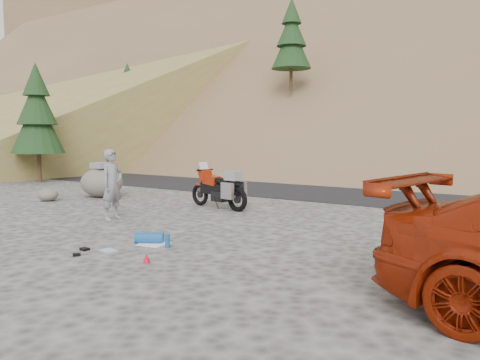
# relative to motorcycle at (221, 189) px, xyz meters

# --- Properties ---
(ground) EXTENTS (140.00, 140.00, 0.00)m
(ground) POSITION_rel_motorcycle_xyz_m (0.25, -2.96, -0.54)
(ground) COLOR #403E3B
(ground) RESTS_ON ground
(road) EXTENTS (120.00, 7.00, 0.05)m
(road) POSITION_rel_motorcycle_xyz_m (0.25, 6.04, -0.54)
(road) COLOR black
(road) RESTS_ON ground
(hillside) EXTENTS (120.00, 73.00, 46.72)m
(hillside) POSITION_rel_motorcycle_xyz_m (0.20, 37.92, 10.54)
(hillside) COLOR brown
(hillside) RESTS_ON ground
(conifer_verge) EXTENTS (2.20, 2.20, 5.04)m
(conifer_verge) POSITION_rel_motorcycle_xyz_m (-10.75, 1.54, 2.35)
(conifer_verge) COLOR #372014
(conifer_verge) RESTS_ON ground
(motorcycle) EXTENTS (2.11, 0.82, 1.26)m
(motorcycle) POSITION_rel_motorcycle_xyz_m (0.00, 0.00, 0.00)
(motorcycle) COLOR black
(motorcycle) RESTS_ON ground
(man) EXTENTS (0.44, 0.64, 1.67)m
(man) POSITION_rel_motorcycle_xyz_m (-1.12, -2.76, -0.54)
(man) COLOR gray
(man) RESTS_ON ground
(boulder) EXTENTS (1.78, 1.64, 1.12)m
(boulder) POSITION_rel_motorcycle_xyz_m (-4.62, -0.21, -0.05)
(boulder) COLOR #5B544E
(boulder) RESTS_ON ground
(small_rock) EXTENTS (0.67, 0.61, 0.39)m
(small_rock) POSITION_rel_motorcycle_xyz_m (-5.24, -1.73, -0.35)
(small_rock) COLOR #5B544E
(small_rock) RESTS_ON ground
(gear_white_cloth) EXTENTS (0.53, 0.48, 0.02)m
(gear_white_cloth) POSITION_rel_motorcycle_xyz_m (1.46, -4.04, -0.53)
(gear_white_cloth) COLOR white
(gear_white_cloth) RESTS_ON ground
(gear_blue_mat) EXTENTS (0.54, 0.46, 0.21)m
(gear_blue_mat) POSITION_rel_motorcycle_xyz_m (1.36, -4.05, -0.44)
(gear_blue_mat) COLOR #174D8F
(gear_blue_mat) RESTS_ON ground
(gear_bottle) EXTENTS (0.11, 0.11, 0.25)m
(gear_bottle) POSITION_rel_motorcycle_xyz_m (1.87, -4.11, -0.42)
(gear_bottle) COLOR #174D8F
(gear_bottle) RESTS_ON ground
(gear_funnel) EXTENTS (0.14, 0.14, 0.16)m
(gear_funnel) POSITION_rel_motorcycle_xyz_m (2.27, -5.02, -0.46)
(gear_funnel) COLOR red
(gear_funnel) RESTS_ON ground
(gear_glove_a) EXTENTS (0.17, 0.13, 0.04)m
(gear_glove_a) POSITION_rel_motorcycle_xyz_m (0.80, -5.04, -0.52)
(gear_glove_a) COLOR black
(gear_glove_a) RESTS_ON ground
(gear_glove_b) EXTENTS (0.15, 0.16, 0.04)m
(gear_glove_b) POSITION_rel_motorcycle_xyz_m (1.00, -5.36, -0.52)
(gear_glove_b) COLOR black
(gear_glove_b) RESTS_ON ground
(gear_blue_cloth) EXTENTS (0.34, 0.29, 0.01)m
(gear_blue_cloth) POSITION_rel_motorcycle_xyz_m (1.15, -4.83, -0.53)
(gear_blue_cloth) COLOR #8CB5D8
(gear_blue_cloth) RESTS_ON ground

